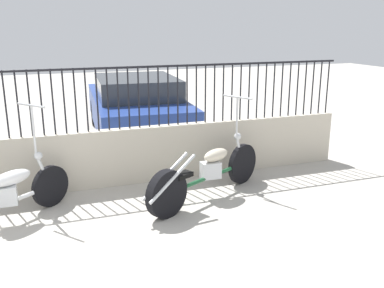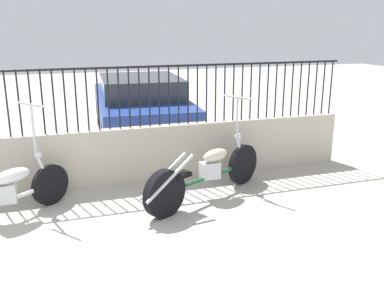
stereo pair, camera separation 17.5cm
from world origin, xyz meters
TOP-DOWN VIEW (x-y plane):
  - low_wall at (0.00, 2.96)m, footprint 10.73×0.18m
  - fence_railing at (0.00, 2.96)m, footprint 10.73×0.04m
  - motorcycle_green at (2.46, 1.89)m, footprint 2.16×1.24m
  - car_blue at (2.39, 5.85)m, footprint 2.14×4.59m

SIDE VIEW (x-z plane):
  - motorcycle_green at x=2.46m, z-range -0.32..1.11m
  - low_wall at x=0.00m, z-range 0.00..0.90m
  - car_blue at x=2.39m, z-range 0.01..1.38m
  - fence_railing at x=0.00m, z-range 1.02..1.98m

